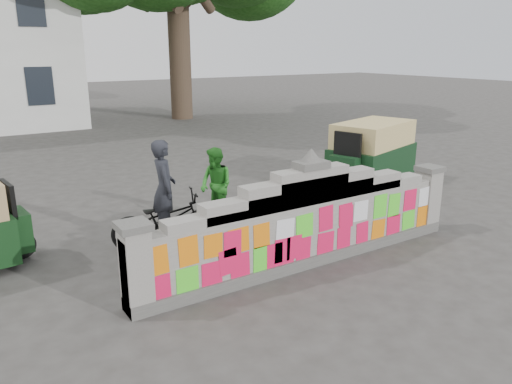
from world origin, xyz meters
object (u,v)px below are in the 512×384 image
(pedestrian, at_px, (216,185))
(rickshaw_right, at_px, (371,152))
(cyclist_rider, at_px, (165,201))
(cyclist_bike, at_px, (166,220))

(pedestrian, xyz_separation_m, rickshaw_right, (5.01, 0.48, 0.07))
(rickshaw_right, bearing_deg, pedestrian, -11.15)
(pedestrian, bearing_deg, cyclist_rider, -72.82)
(pedestrian, bearing_deg, rickshaw_right, 85.19)
(cyclist_bike, xyz_separation_m, pedestrian, (1.47, 0.76, 0.27))
(cyclist_bike, xyz_separation_m, cyclist_rider, (0.00, 0.00, 0.36))
(cyclist_rider, bearing_deg, cyclist_bike, 0.00)
(cyclist_bike, distance_m, rickshaw_right, 6.60)
(pedestrian, height_order, rickshaw_right, rickshaw_right)
(cyclist_rider, height_order, pedestrian, cyclist_rider)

